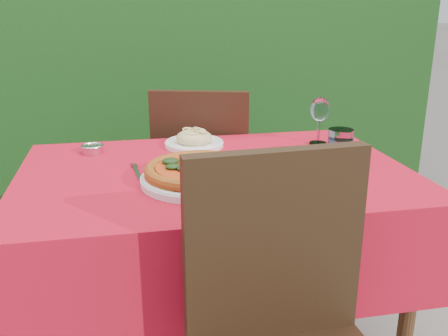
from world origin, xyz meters
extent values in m
cube|color=black|center=(0.00, 1.55, 0.80)|extent=(3.20, 0.55, 1.60)
cube|color=#492F17|center=(0.00, 0.00, 0.72)|extent=(1.20, 0.80, 0.04)
cylinder|color=#492F17|center=(0.54, -0.34, 0.35)|extent=(0.05, 0.05, 0.70)
cylinder|color=#492F17|center=(-0.54, 0.34, 0.35)|extent=(0.05, 0.05, 0.70)
cylinder|color=#492F17|center=(0.54, 0.34, 0.35)|extent=(0.05, 0.05, 0.70)
cube|color=red|center=(0.00, 0.00, 0.59)|extent=(1.26, 0.86, 0.32)
cube|color=black|center=(0.05, -0.52, 0.72)|extent=(0.43, 0.07, 0.47)
cube|color=black|center=(0.08, 0.69, 0.45)|extent=(0.52, 0.52, 0.04)
cube|color=black|center=(0.03, 0.51, 0.69)|extent=(0.41, 0.16, 0.46)
cylinder|color=black|center=(0.30, 0.81, 0.21)|extent=(0.04, 0.04, 0.43)
cylinder|color=black|center=(-0.04, 0.91, 0.21)|extent=(0.04, 0.04, 0.43)
cylinder|color=black|center=(0.20, 0.46, 0.21)|extent=(0.04, 0.04, 0.43)
cylinder|color=black|center=(-0.14, 0.57, 0.21)|extent=(0.04, 0.04, 0.43)
cylinder|color=silver|center=(-0.07, -0.11, 0.76)|extent=(0.36, 0.36, 0.02)
cylinder|color=#C45D1B|center=(-0.07, -0.11, 0.78)|extent=(0.38, 0.38, 0.02)
cylinder|color=#9D160A|center=(-0.07, -0.11, 0.80)|extent=(0.31, 0.31, 0.01)
cylinder|color=white|center=(-0.03, 0.29, 0.76)|extent=(0.22, 0.22, 0.02)
ellipsoid|color=#D5CA85|center=(-0.03, 0.29, 0.78)|extent=(0.18, 0.18, 0.06)
cylinder|color=silver|center=(0.44, 0.01, 0.80)|extent=(0.09, 0.09, 0.11)
cylinder|color=#A8CDE4|center=(0.44, 0.01, 0.79)|extent=(0.07, 0.07, 0.08)
cylinder|color=silver|center=(0.45, 0.23, 0.75)|extent=(0.07, 0.07, 0.01)
cylinder|color=silver|center=(0.45, 0.23, 0.80)|extent=(0.01, 0.01, 0.09)
ellipsoid|color=silver|center=(0.45, 0.23, 0.88)|extent=(0.07, 0.07, 0.09)
cube|color=#AFB0B6|center=(-0.25, 0.01, 0.75)|extent=(0.04, 0.18, 0.00)
cylinder|color=silver|center=(-0.40, 0.27, 0.76)|extent=(0.07, 0.07, 0.03)
camera|label=1|loc=(-0.28, -1.52, 1.26)|focal=40.00mm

